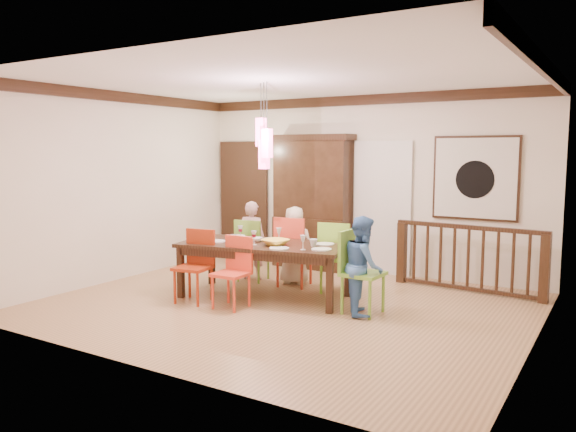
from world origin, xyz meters
The scene contains 37 objects.
floor centered at (0.00, 0.00, 0.00)m, with size 6.00×6.00×0.00m, color #977049.
ceiling centered at (0.00, 0.00, 2.90)m, with size 6.00×6.00×0.00m, color white.
wall_back centered at (0.00, 2.50, 1.45)m, with size 6.00×6.00×0.00m, color beige.
wall_left centered at (-3.00, 0.00, 1.45)m, with size 5.00×5.00×0.00m, color beige.
wall_right centered at (3.00, 0.00, 1.45)m, with size 5.00×5.00×0.00m, color beige.
crown_molding centered at (0.00, 0.00, 2.82)m, with size 6.00×5.00×0.16m, color black, non-canonical shape.
panel_door centered at (-2.40, 2.45, 1.05)m, with size 1.04×0.07×2.24m, color black.
white_doorway centered at (0.35, 2.46, 1.05)m, with size 0.97×0.05×2.22m, color silver.
painting centered at (1.80, 2.46, 1.60)m, with size 1.25×0.06×1.25m.
pendant_cluster centered at (-0.45, 0.21, 2.11)m, with size 0.27×0.21×1.14m.
dining_table centered at (-0.45, 0.21, 0.67)m, with size 2.43×1.43×0.75m.
chair_far_left centered at (-1.16, 0.96, 0.55)m, with size 0.49×0.49×0.96m.
chair_far_mid centered at (-0.44, 0.99, 0.60)m, with size 0.54×0.54×1.04m.
chair_far_right centered at (0.29, 0.98, 0.58)m, with size 0.52×0.52×1.01m.
chair_near_left centered at (-1.11, -0.50, 0.55)m, with size 0.49×0.49×0.96m.
chair_near_mid centered at (-0.52, -0.46, 0.52)m, with size 0.42×0.42×0.91m.
chair_end_right centered at (1.02, 0.19, 0.59)m, with size 0.49×0.49×1.03m.
china_hutch centered at (-0.86, 2.30, 1.14)m, with size 1.44×0.46×2.27m.
balustrade centered at (1.86, 1.95, 0.50)m, with size 2.16×0.26×0.96m.
person_far_left centered at (-1.22, 1.01, 0.61)m, with size 0.45×0.29×1.23m, color #D6A2A8.
person_far_mid centered at (-0.50, 1.09, 0.59)m, with size 0.57×0.37×1.18m, color beige.
person_end_right centered at (1.03, 0.18, 0.61)m, with size 0.59×0.46×1.22m, color #4578C1.
serving_bowl centered at (-0.23, 0.13, 0.79)m, with size 0.34×0.34×0.08m, color yellow.
small_bowl centered at (-0.62, 0.26, 0.78)m, with size 0.18×0.18×0.06m, color white.
cup_left centered at (-0.84, 0.05, 0.80)m, with size 0.13×0.13×0.10m, color silver.
cup_right centered at (0.24, 0.33, 0.80)m, with size 0.11×0.11×0.10m, color silver.
plate_far_left centered at (-1.14, 0.50, 0.76)m, with size 0.26×0.26×0.01m, color white.
plate_far_mid centered at (-0.53, 0.51, 0.76)m, with size 0.26×0.26×0.01m, color white.
plate_far_right centered at (0.30, 0.53, 0.76)m, with size 0.26×0.26×0.01m, color white.
plate_near_left centered at (-1.10, -0.04, 0.76)m, with size 0.26×0.26×0.01m, color white.
plate_near_mid centered at (-0.04, -0.06, 0.76)m, with size 0.26×0.26×0.01m, color white.
plate_end_right centered at (0.46, 0.16, 0.76)m, with size 0.26×0.26×0.01m, color white.
wine_glass_a centered at (-0.95, 0.34, 0.84)m, with size 0.08×0.08×0.19m, color #590C19, non-canonical shape.
wine_glass_b centered at (-0.36, 0.44, 0.84)m, with size 0.08×0.08×0.19m, color silver, non-canonical shape.
wine_glass_c centered at (-0.49, 0.02, 0.84)m, with size 0.08×0.08×0.19m, color #590C19, non-canonical shape.
wine_glass_d centered at (0.26, 0.03, 0.84)m, with size 0.08×0.08×0.19m, color silver, non-canonical shape.
napkin centered at (-0.58, -0.12, 0.76)m, with size 0.18×0.14×0.01m, color #D83359.
Camera 1 is at (3.75, -6.07, 2.00)m, focal length 35.00 mm.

